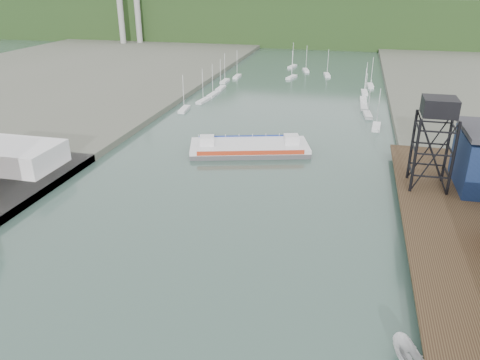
% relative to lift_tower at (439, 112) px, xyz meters
% --- Properties ---
extents(east_pier, '(14.00, 70.00, 2.45)m').
position_rel_lift_tower_xyz_m(east_pier, '(2.00, -13.00, -13.75)').
color(east_pier, black).
rests_on(east_pier, ground).
extents(white_shed, '(18.00, 12.00, 4.50)m').
position_rel_lift_tower_xyz_m(white_shed, '(-79.00, -8.00, -11.80)').
color(white_shed, silver).
rests_on(white_shed, west_quay).
extents(lift_tower, '(6.50, 6.50, 16.00)m').
position_rel_lift_tower_xyz_m(lift_tower, '(0.00, 0.00, 0.00)').
color(lift_tower, black).
rests_on(lift_tower, east_pier).
extents(marina_sailboats, '(57.71, 92.65, 0.90)m').
position_rel_lift_tower_xyz_m(marina_sailboats, '(-34.92, 80.46, -15.30)').
color(marina_sailboats, silver).
rests_on(marina_sailboats, ground).
extents(distant_hills, '(500.00, 120.00, 80.00)m').
position_rel_lift_tower_xyz_m(distant_hills, '(-38.98, 243.35, -5.27)').
color(distant_hills, '#173216').
rests_on(distant_hills, ground).
extents(chain_ferry, '(28.39, 17.53, 3.82)m').
position_rel_lift_tower_xyz_m(chain_ferry, '(-35.94, 15.60, -14.55)').
color(chain_ferry, '#464649').
rests_on(chain_ferry, ground).
extents(motorboat, '(3.90, 6.23, 2.25)m').
position_rel_lift_tower_xyz_m(motorboat, '(-6.31, -42.92, -14.52)').
color(motorboat, silver).
rests_on(motorboat, ground).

